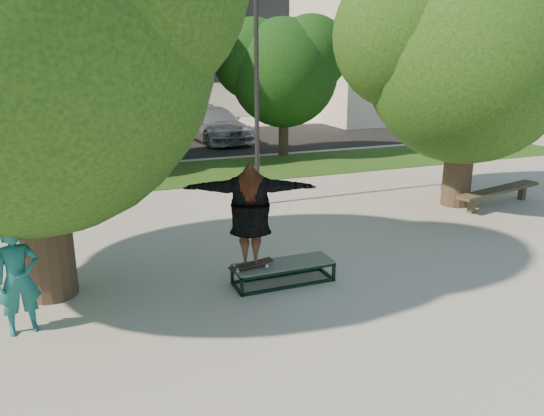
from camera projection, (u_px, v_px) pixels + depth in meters
name	position (u px, v px, depth m)	size (l,w,h in m)	color
ground	(300.00, 280.00, 9.68)	(120.00, 120.00, 0.00)	#9C958F
grass_strip	(213.00, 171.00, 18.50)	(30.00, 4.00, 0.02)	#174513
asphalt_strip	(153.00, 145.00, 23.95)	(40.00, 8.00, 0.01)	black
tree_left	(12.00, 22.00, 7.89)	(6.96, 5.95, 7.12)	#38281E
tree_right	(465.00, 48.00, 13.37)	(6.24, 5.33, 6.51)	#38281E
bg_tree_mid	(134.00, 52.00, 18.94)	(5.76, 4.92, 6.24)	#38281E
bg_tree_right	(282.00, 66.00, 20.58)	(5.04, 4.31, 5.43)	#38281E
lamppost	(257.00, 87.00, 13.61)	(0.25, 0.15, 6.11)	#2D2D30
side_building	(412.00, 53.00, 34.55)	(15.00, 10.00, 8.00)	beige
grind_box	(283.00, 273.00, 9.51)	(1.80, 0.60, 0.38)	black
skater_rig	(250.00, 215.00, 8.96)	(2.28, 1.35, 1.88)	white
bystander	(18.00, 279.00, 7.65)	(0.61, 0.40, 1.67)	#1A6561
bench	(499.00, 191.00, 14.24)	(3.18, 1.14, 0.49)	#473D2B
car_silver_a	(54.00, 134.00, 21.61)	(1.89, 4.70, 1.60)	#A3A2A7
car_dark	(103.00, 134.00, 22.64)	(1.41, 4.05, 1.34)	black
car_grey	(107.00, 131.00, 23.30)	(2.21, 4.79, 1.33)	#58595D
car_silver_b	(214.00, 124.00, 24.78)	(2.17, 5.33, 1.55)	#A5A5AA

